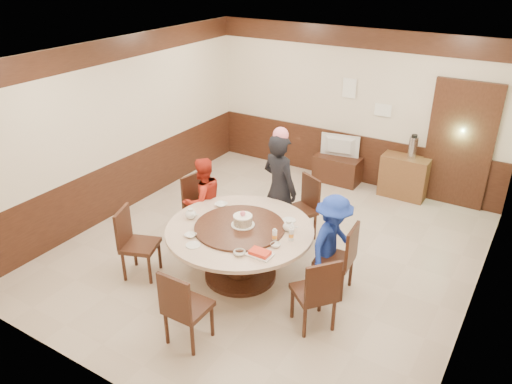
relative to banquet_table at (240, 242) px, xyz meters
The scene contains 29 objects.
room 0.95m from the banquet_table, 88.84° to the left, with size 6.00×6.04×2.84m.
banquet_table is the anchor object (origin of this frame).
chair_0 1.27m from the banquet_table, 18.13° to the left, with size 0.48×0.47×0.97m.
chair_1 1.37m from the banquet_table, 81.30° to the left, with size 0.59×0.60×0.97m.
chair_2 1.25m from the banquet_table, 151.38° to the left, with size 0.53×0.53×0.97m.
chair_3 1.37m from the banquet_table, 150.74° to the right, with size 0.57×0.57×0.97m.
chair_4 1.36m from the banquet_table, 82.37° to the right, with size 0.44×0.45×0.97m.
chair_5 1.33m from the banquet_table, 16.23° to the right, with size 0.62×0.62×0.97m.
person_standing 1.15m from the banquet_table, 91.77° to the left, with size 0.62×0.41×1.70m, color black.
person_red 1.13m from the banquet_table, 152.23° to the left, with size 0.64×0.50×1.32m, color #B52718.
person_blue 1.20m from the banquet_table, 22.19° to the left, with size 0.84×0.48×1.30m, color #18329F.
birthday_cake 0.32m from the banquet_table, 64.70° to the left, with size 0.31×0.31×0.20m.
teapot_left 0.76m from the banquet_table, 169.66° to the right, with size 0.17×0.15×0.13m, color white.
teapot_right 0.69m from the banquet_table, 25.34° to the left, with size 0.17×0.15×0.13m, color white.
bowl_0 0.71m from the banquet_table, 146.17° to the left, with size 0.17×0.17×0.04m, color white.
bowl_1 0.67m from the banquet_table, 56.96° to the right, with size 0.15×0.15×0.05m, color white.
bowl_2 0.69m from the banquet_table, 129.22° to the right, with size 0.14×0.14×0.03m, color white.
bowl_3 0.67m from the banquet_table, 13.26° to the right, with size 0.13×0.13×0.04m, color white.
saucer_near 0.73m from the banquet_table, 111.04° to the right, with size 0.18×0.18×0.01m, color white.
saucer_far 0.71m from the banquet_table, 48.01° to the left, with size 0.18×0.18×0.01m, color white.
shrimp_platter 0.73m from the banquet_table, 36.65° to the right, with size 0.30×0.20×0.06m.
bottle_0 0.62m from the banquet_table, ahead, with size 0.06×0.06×0.16m, color white.
bottle_1 0.77m from the banquet_table, ahead, with size 0.06×0.06×0.16m, color white.
tv_stand 3.53m from the banquet_table, 91.91° to the left, with size 0.85×0.45×0.50m, color #371C11.
television 3.52m from the banquet_table, 91.91° to the left, with size 0.72×0.09×0.41m, color gray.
side_cabinet 3.72m from the banquet_table, 72.41° to the left, with size 0.80×0.40×0.75m, color brown.
thermos 3.77m from the banquet_table, 71.26° to the left, with size 0.15×0.15×0.38m, color silver.
notice_left 3.91m from the banquet_table, 91.44° to the left, with size 0.25×0.00×0.35m, color white.
notice_right 3.87m from the banquet_table, 81.49° to the left, with size 0.30×0.00×0.22m, color white.
Camera 1 is at (3.09, -5.39, 3.99)m, focal length 35.00 mm.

